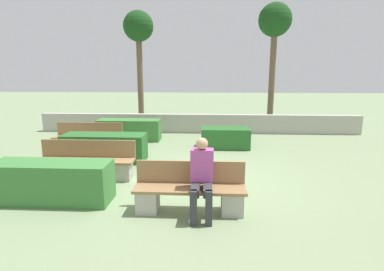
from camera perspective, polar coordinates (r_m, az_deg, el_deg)
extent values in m
plane|color=gray|center=(6.81, -0.51, -8.31)|extent=(60.00, 60.00, 0.00)
cube|color=#ADA89E|center=(11.91, 1.13, 2.30)|extent=(12.59, 0.30, 0.74)
cube|color=#937047|center=(5.15, -0.46, -10.18)|extent=(1.90, 0.44, 0.05)
cube|color=#937047|center=(5.29, -0.30, -6.94)|extent=(1.90, 0.04, 0.40)
cube|color=#ADA89E|center=(5.32, -8.42, -12.11)|extent=(0.36, 0.40, 0.39)
cube|color=#ADA89E|center=(5.24, 7.63, -12.49)|extent=(0.36, 0.40, 0.39)
cube|color=#937047|center=(7.14, -19.73, -4.55)|extent=(2.19, 0.44, 0.05)
cube|color=#937047|center=(7.30, -19.13, -2.33)|extent=(2.19, 0.04, 0.40)
cube|color=#ADA89E|center=(7.57, -25.69, -5.85)|extent=(0.36, 0.40, 0.39)
cube|color=#ADA89E|center=(6.92, -12.93, -6.57)|extent=(0.36, 0.40, 0.39)
cube|color=#937047|center=(9.63, -19.34, -0.38)|extent=(2.05, 0.44, 0.05)
cube|color=#937047|center=(9.81, -18.89, 1.20)|extent=(2.05, 0.04, 0.40)
cube|color=#ADA89E|center=(10.01, -23.47, -1.55)|extent=(0.36, 0.40, 0.39)
cube|color=#ADA89E|center=(9.40, -14.75, -1.76)|extent=(0.36, 0.40, 0.39)
cube|color=#333338|center=(4.91, 0.64, -10.15)|extent=(0.14, 0.46, 0.13)
cube|color=#333338|center=(4.91, 3.01, -10.19)|extent=(0.14, 0.46, 0.13)
cube|color=#333338|center=(4.79, 0.26, -13.62)|extent=(0.11, 0.11, 0.57)
cube|color=#333338|center=(4.79, 3.22, -13.67)|extent=(0.11, 0.11, 0.57)
cube|color=#B74C9E|center=(5.02, 1.92, -5.60)|extent=(0.38, 0.22, 0.54)
sphere|color=tan|center=(4.90, 1.94, -1.56)|extent=(0.20, 0.20, 0.20)
cube|color=#3D7A38|center=(6.15, -25.17, -8.01)|extent=(2.18, 0.67, 0.75)
cube|color=#286028|center=(8.44, -16.26, -2.20)|extent=(2.20, 0.76, 0.73)
cube|color=#286028|center=(9.56, 6.36, -0.44)|extent=(1.51, 0.80, 0.64)
cube|color=#3D7A38|center=(10.81, -11.85, 1.07)|extent=(2.18, 0.71, 0.74)
cylinder|color=brown|center=(13.58, -9.82, 10.10)|extent=(0.25, 0.25, 3.94)
sphere|color=#194219|center=(13.71, -10.19, 19.83)|extent=(1.29, 1.29, 1.29)
cylinder|color=brown|center=(13.49, 14.96, 10.24)|extent=(0.26, 0.26, 4.11)
sphere|color=#194219|center=(13.65, 15.54, 20.49)|extent=(1.37, 1.37, 1.37)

